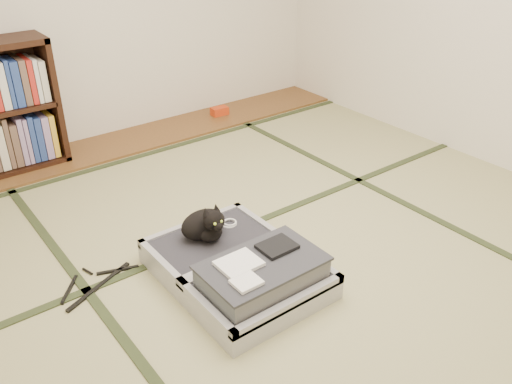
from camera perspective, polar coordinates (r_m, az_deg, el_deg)
floor at (r=3.04m, az=3.27°, el=-6.95°), size 4.50×4.50×0.00m
wood_strip at (r=4.54m, az=-13.28°, el=5.21°), size 4.00×0.50×0.02m
red_item at (r=4.95m, az=-3.86°, el=8.50°), size 0.16×0.10×0.07m
tatami_borders at (r=3.37m, az=-2.17°, el=-2.97°), size 4.00×4.50×0.01m
suitcase at (r=2.81m, az=-1.62°, el=-8.08°), size 0.67×0.90×0.26m
cat at (r=2.93m, az=-5.31°, el=-3.44°), size 0.30×0.30×0.24m
cable_coil at (r=3.08m, az=-2.84°, el=-3.30°), size 0.09×0.09×0.02m
hanger at (r=2.97m, az=-16.44°, el=-9.13°), size 0.45×0.29×0.01m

